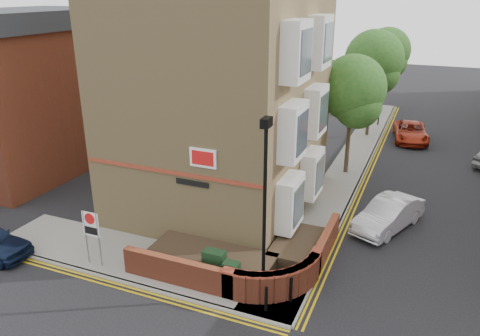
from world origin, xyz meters
name	(u,v)px	position (x,y,z in m)	size (l,w,h in m)	color
ground	(206,306)	(0.00, 0.00, 0.00)	(120.00, 120.00, 0.00)	black
pavement_corner	(144,260)	(-3.50, 1.50, 0.06)	(13.00, 3.00, 0.12)	gray
pavement_main	(352,161)	(2.00, 16.00, 0.06)	(2.00, 32.00, 0.12)	gray
kerb_side	(120,281)	(-3.50, 0.00, 0.06)	(13.00, 0.15, 0.12)	gray
kerb_main_near	(368,164)	(3.00, 16.00, 0.06)	(0.15, 32.00, 0.12)	gray
yellow_lines_side	(116,286)	(-3.50, -0.25, 0.01)	(13.00, 0.28, 0.01)	gold
yellow_lines_main	(372,165)	(3.25, 16.00, 0.01)	(0.28, 32.00, 0.01)	gold
corner_building	(225,77)	(-2.84, 8.00, 6.23)	(8.95, 10.40, 13.60)	#A18755
garden_wall	(235,268)	(0.00, 2.50, 0.00)	(6.80, 6.00, 1.20)	brown
lamppost	(265,210)	(1.60, 1.20, 3.34)	(0.25, 0.50, 6.30)	black
utility_cabinet_large	(214,266)	(-0.30, 1.30, 0.72)	(0.80, 0.45, 1.20)	black
utility_cabinet_small	(231,276)	(0.50, 1.00, 0.67)	(0.55, 0.40, 1.10)	black
bollard_near	(266,299)	(2.00, 0.40, 0.57)	(0.11, 0.11, 0.90)	black
bollard_far	(291,290)	(2.60, 1.20, 0.57)	(0.11, 0.11, 0.90)	black
zone_sign	(91,229)	(-5.00, 0.50, 1.64)	(0.72, 0.07, 2.20)	slate
side_building	(31,92)	(-15.00, 8.00, 4.55)	(6.40, 10.40, 9.00)	brown
tree_near	(352,93)	(2.00, 14.05, 4.70)	(3.64, 3.65, 6.70)	#382B1E
tree_mid	(374,64)	(2.00, 22.05, 5.20)	(4.03, 4.03, 7.42)	#382B1E
tree_far	(387,54)	(2.00, 30.05, 4.91)	(3.81, 3.81, 7.00)	#382B1E
traffic_light_assembly	(381,91)	(2.40, 25.00, 2.78)	(0.20, 0.16, 4.20)	black
silver_car_near	(388,214)	(5.00, 8.05, 0.68)	(1.44, 4.14, 1.37)	silver
red_car_main	(411,132)	(4.98, 22.08, 0.65)	(2.14, 4.65, 1.29)	#A12711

